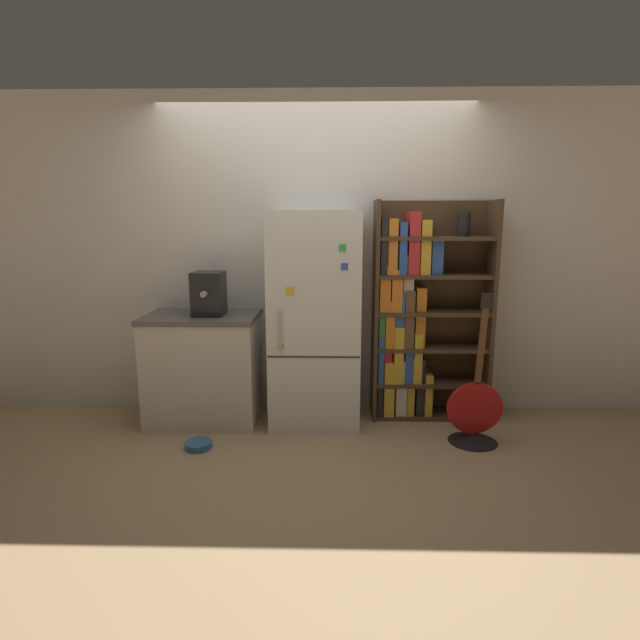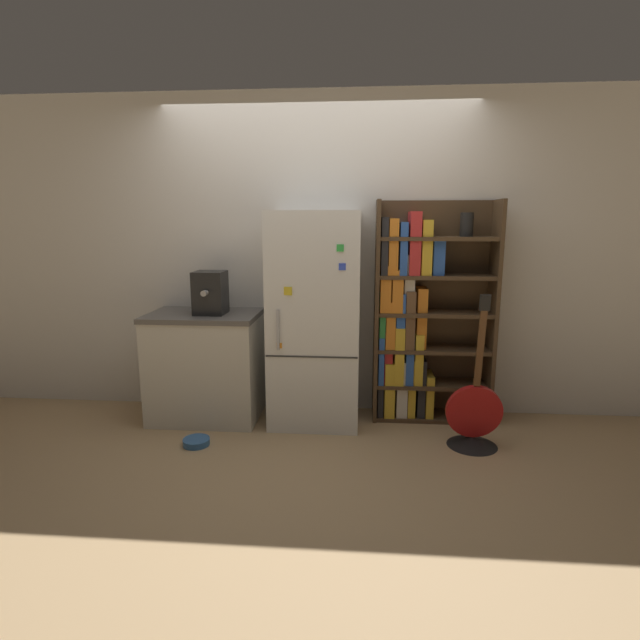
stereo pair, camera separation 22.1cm
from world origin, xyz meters
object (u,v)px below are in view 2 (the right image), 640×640
(espresso_machine, at_px, (210,293))
(pet_bowl, at_px, (196,441))
(refrigerator, at_px, (315,320))
(guitar, at_px, (473,424))
(bookshelf, at_px, (416,319))

(espresso_machine, relative_size, pet_bowl, 1.73)
(refrigerator, bearing_deg, guitar, -18.16)
(bookshelf, distance_m, pet_bowl, 1.92)
(guitar, bearing_deg, bookshelf, 124.97)
(refrigerator, distance_m, guitar, 1.40)
(pet_bowl, bearing_deg, refrigerator, 33.39)
(refrigerator, distance_m, espresso_machine, 0.85)
(pet_bowl, bearing_deg, guitar, 4.37)
(pet_bowl, bearing_deg, espresso_machine, 90.74)
(refrigerator, relative_size, pet_bowl, 8.58)
(refrigerator, relative_size, guitar, 1.49)
(espresso_machine, bearing_deg, refrigerator, 1.91)
(espresso_machine, relative_size, guitar, 0.30)
(refrigerator, bearing_deg, espresso_machine, -178.09)
(espresso_machine, xyz_separation_m, pet_bowl, (0.01, -0.51, -1.01))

